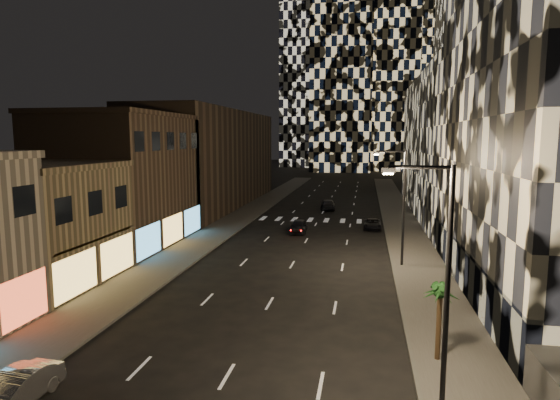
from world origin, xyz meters
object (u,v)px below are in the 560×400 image
at_px(car_dark_oncoming, 328,205).
at_px(streetlight_far, 401,199).
at_px(car_dark_midlane, 299,226).
at_px(car_dark_rightlane, 373,224).
at_px(streetlight_near, 441,271).
at_px(car_silver_parked, 15,390).
at_px(palm_tree, 440,297).

bearing_deg(car_dark_oncoming, streetlight_far, 101.33).
relative_size(car_dark_midlane, car_dark_oncoming, 0.84).
bearing_deg(streetlight_far, car_dark_rightlane, 96.91).
relative_size(streetlight_near, car_dark_oncoming, 1.82).
bearing_deg(car_dark_rightlane, car_silver_parked, -109.47).
relative_size(streetlight_far, car_dark_oncoming, 1.82).
bearing_deg(car_silver_parked, palm_tree, 24.99).
distance_m(streetlight_far, palm_tree, 16.21).
xyz_separation_m(car_dark_oncoming, palm_tree, (8.50, -44.76, 2.35)).
bearing_deg(car_dark_oncoming, streetlight_near, 95.20).
height_order(car_silver_parked, car_dark_oncoming, car_dark_oncoming).
bearing_deg(car_silver_parked, car_dark_midlane, 83.19).
height_order(streetlight_near, car_dark_oncoming, streetlight_near).
height_order(car_dark_rightlane, palm_tree, palm_tree).
relative_size(car_silver_parked, car_dark_oncoming, 0.80).
distance_m(streetlight_near, car_dark_midlane, 33.56).
bearing_deg(car_dark_oncoming, car_dark_rightlane, 109.93).
height_order(streetlight_far, car_dark_oncoming, streetlight_far).
relative_size(car_silver_parked, palm_tree, 1.13).
relative_size(streetlight_near, streetlight_far, 1.00).
distance_m(streetlight_near, car_silver_parked, 16.45).
xyz_separation_m(car_dark_midlane, car_dark_rightlane, (7.81, 3.32, -0.13)).
height_order(car_silver_parked, car_dark_midlane, car_dark_midlane).
distance_m(car_dark_oncoming, car_dark_rightlane, 14.87).
bearing_deg(streetlight_near, car_silver_parked, -170.53).
distance_m(streetlight_far, car_dark_rightlane, 15.97).
distance_m(streetlight_near, car_dark_rightlane, 35.50).
distance_m(car_silver_parked, car_dark_midlane, 34.91).
height_order(streetlight_near, streetlight_far, same).
height_order(car_dark_oncoming, car_dark_rightlane, car_dark_oncoming).
xyz_separation_m(car_dark_midlane, palm_tree, (10.29, -27.84, 2.36)).
distance_m(streetlight_near, car_dark_oncoming, 49.57).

